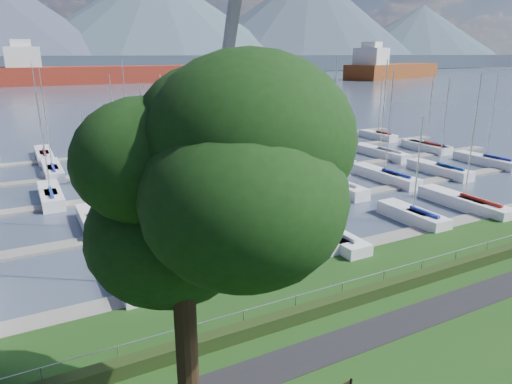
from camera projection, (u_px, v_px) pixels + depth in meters
path at (394, 325)px, 23.01m from camera, size 160.00×2.00×0.04m
water at (42, 80)px, 245.73m from camera, size 800.00×540.00×0.20m
hedge at (361, 296)px, 25.11m from camera, size 80.00×0.70×0.70m
fence at (357, 279)px, 25.20m from camera, size 80.00×0.04×0.04m
foothill at (33, 65)px, 303.11m from camera, size 900.00×80.00×12.00m
mountains at (31, 9)px, 357.72m from camera, size 1190.00×360.00×115.00m
docks at (194, 187)px, 47.62m from camera, size 90.00×41.60×0.25m
tree at (210, 180)px, 13.49m from camera, size 7.66×8.99×13.79m
crane at (229, 133)px, 46.51m from camera, size 5.37×13.47×22.35m
cargo_ship_mid at (96, 75)px, 213.02m from camera, size 98.18×18.51×21.50m
cargo_ship_east at (391, 71)px, 258.07m from camera, size 82.24×44.85×21.50m
sailboat_fleet at (171, 130)px, 48.06m from camera, size 75.24×49.79×13.48m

